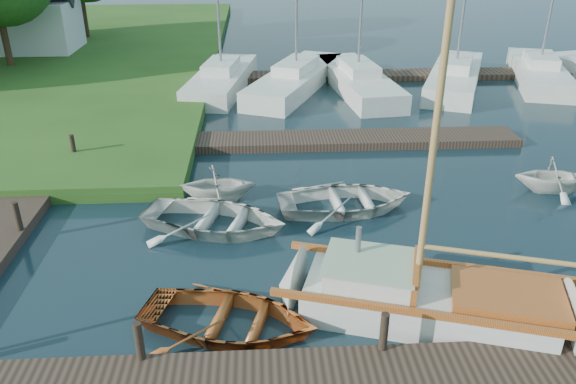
{
  "coord_description": "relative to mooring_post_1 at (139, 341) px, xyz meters",
  "views": [
    {
      "loc": [
        -0.76,
        -13.12,
        7.59
      ],
      "look_at": [
        0.0,
        0.0,
        1.2
      ],
      "focal_mm": 35.0,
      "sensor_mm": 36.0,
      "label": 1
    }
  ],
  "objects": [
    {
      "name": "ground",
      "position": [
        3.0,
        5.0,
        -0.7
      ],
      "size": [
        160.0,
        160.0,
        0.0
      ],
      "primitive_type": "plane",
      "color": "black",
      "rests_on": "ground"
    },
    {
      "name": "left_dock",
      "position": [
        -5.0,
        7.0,
        -0.55
      ],
      "size": [
        2.2,
        18.0,
        0.3
      ],
      "primitive_type": "cube",
      "color": "black",
      "rests_on": "ground"
    },
    {
      "name": "far_dock",
      "position": [
        5.0,
        11.5,
        -0.55
      ],
      "size": [
        14.0,
        1.6,
        0.3
      ],
      "primitive_type": "cube",
      "color": "black",
      "rests_on": "ground"
    },
    {
      "name": "pontoon",
      "position": [
        13.0,
        21.0,
        -0.55
      ],
      "size": [
        30.0,
        1.6,
        0.3
      ],
      "primitive_type": "cube",
      "color": "black",
      "rests_on": "ground"
    },
    {
      "name": "mooring_post_1",
      "position": [
        0.0,
        0.0,
        0.0
      ],
      "size": [
        0.16,
        0.16,
        0.8
      ],
      "primitive_type": "cylinder",
      "color": "black",
      "rests_on": "near_dock"
    },
    {
      "name": "mooring_post_2",
      "position": [
        4.5,
        0.0,
        0.0
      ],
      "size": [
        0.16,
        0.16,
        0.8
      ],
      "primitive_type": "cylinder",
      "color": "black",
      "rests_on": "near_dock"
    },
    {
      "name": "mooring_post_4",
      "position": [
        -4.0,
        5.0,
        0.0
      ],
      "size": [
        0.16,
        0.16,
        0.8
      ],
      "primitive_type": "cylinder",
      "color": "black",
      "rests_on": "left_dock"
    },
    {
      "name": "mooring_post_5",
      "position": [
        -4.0,
        10.0,
        0.0
      ],
      "size": [
        0.16,
        0.16,
        0.8
      ],
      "primitive_type": "cylinder",
      "color": "black",
      "rests_on": "left_dock"
    },
    {
      "name": "sailboat",
      "position": [
        5.83,
        1.26,
        -0.36
      ],
      "size": [
        7.41,
        3.97,
        9.83
      ],
      "rotation": [
        0.0,
        0.0,
        -0.3
      ],
      "color": "beige",
      "rests_on": "ground"
    },
    {
      "name": "dinghy",
      "position": [
        1.57,
        1.07,
        -0.32
      ],
      "size": [
        4.26,
        3.55,
        0.76
      ],
      "primitive_type": "imported",
      "rotation": [
        0.0,
        0.0,
        1.29
      ],
      "color": "brown",
      "rests_on": "ground"
    },
    {
      "name": "tender_a",
      "position": [
        1.03,
        5.29,
        -0.29
      ],
      "size": [
        4.62,
        3.89,
        0.82
      ],
      "primitive_type": "imported",
      "rotation": [
        0.0,
        0.0,
        1.26
      ],
      "color": "beige",
      "rests_on": "ground"
    },
    {
      "name": "tender_b",
      "position": [
        1.02,
        7.07,
        -0.1
      ],
      "size": [
        2.31,
        2.01,
        1.19
      ],
      "primitive_type": "imported",
      "rotation": [
        0.0,
        0.0,
        1.6
      ],
      "color": "beige",
      "rests_on": "ground"
    },
    {
      "name": "tender_c",
      "position": [
        4.73,
        6.2,
        -0.3
      ],
      "size": [
        4.13,
        3.12,
        0.81
      ],
      "primitive_type": "imported",
      "rotation": [
        0.0,
        0.0,
        1.66
      ],
      "color": "beige",
      "rests_on": "ground"
    },
    {
      "name": "tender_d",
      "position": [
        11.3,
        7.07,
        -0.09
      ],
      "size": [
        2.54,
        2.26,
        1.22
      ],
      "primitive_type": "imported",
      "rotation": [
        0.0,
        0.0,
        1.45
      ],
      "color": "beige",
      "rests_on": "ground"
    },
    {
      "name": "marina_boat_0",
      "position": [
        0.55,
        19.35,
        -0.13
      ],
      "size": [
        3.5,
        8.06,
        11.31
      ],
      "rotation": [
        0.0,
        0.0,
        1.4
      ],
      "color": "beige",
      "rests_on": "ground"
    },
    {
      "name": "marina_boat_1",
      "position": [
        4.22,
        19.23,
        -0.14
      ],
      "size": [
        5.66,
        9.34,
        10.67
      ],
      "rotation": [
        0.0,
        0.0,
        1.17
      ],
      "color": "beige",
      "rests_on": "ground"
    },
    {
      "name": "marina_boat_2",
      "position": [
        7.21,
        18.77,
        -0.14
      ],
      "size": [
        3.22,
        8.81,
        10.2
      ],
      "rotation": [
        0.0,
        0.0,
        1.69
      ],
      "color": "beige",
      "rests_on": "ground"
    },
    {
      "name": "marina_boat_3",
      "position": [
        12.22,
        19.21,
        -0.12
      ],
      "size": [
        5.42,
        8.88,
        12.49
      ],
      "rotation": [
        0.0,
        0.0,
        1.17
      ],
      "color": "beige",
      "rests_on": "ground"
    },
    {
      "name": "marina_boat_5",
      "position": [
        16.85,
        19.86,
        -0.13
      ],
      "size": [
        4.45,
        8.43,
        11.27
      ],
      "rotation": [
        0.0,
        0.0,
        1.28
      ],
      "color": "beige",
      "rests_on": "ground"
    },
    {
      "name": "house_c",
      "position": [
        -11.0,
        27.0,
        1.88
      ],
      "size": [
        5.25,
        4.0,
        5.28
      ],
      "color": "silver",
      "rests_on": "shore"
    }
  ]
}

